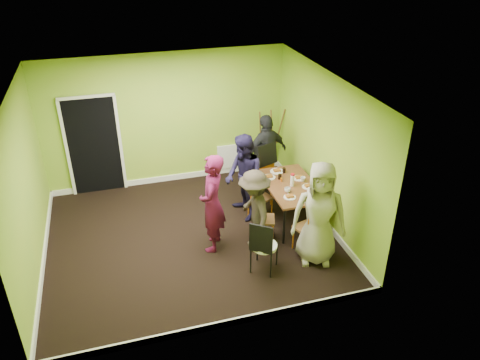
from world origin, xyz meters
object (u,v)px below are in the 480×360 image
at_px(person_left_far, 244,178).
at_px(person_left_near, 254,211).
at_px(chair_left_near, 260,215).
at_px(chair_back_end, 267,160).
at_px(dining_table, 291,187).
at_px(orange_bottle, 281,180).
at_px(person_standing, 212,203).
at_px(thermos, 292,181).
at_px(person_front_end, 319,214).
at_px(chair_left_far, 257,195).
at_px(easel, 270,141).
at_px(chair_front_end, 312,226).
at_px(chair_bentwood, 263,244).
at_px(blue_bottle, 313,187).
at_px(person_back_end, 266,154).

xyz_separation_m(person_left_far, person_left_near, (-0.12, -1.01, -0.09)).
relative_size(chair_left_near, chair_back_end, 0.76).
bearing_deg(chair_left_near, dining_table, 138.18).
bearing_deg(chair_back_end, orange_bottle, 68.07).
height_order(chair_back_end, person_standing, person_standing).
relative_size(orange_bottle, person_standing, 0.04).
relative_size(dining_table, thermos, 6.87).
bearing_deg(person_left_near, person_front_end, 57.81).
height_order(chair_left_far, easel, easel).
bearing_deg(chair_left_far, person_left_near, -46.63).
relative_size(chair_front_end, person_left_near, 0.65).
bearing_deg(chair_bentwood, person_left_far, 120.33).
bearing_deg(chair_bentwood, chair_front_end, 51.08).
distance_m(chair_front_end, person_left_near, 0.99).
bearing_deg(person_standing, person_left_near, 93.58).
relative_size(chair_front_end, blue_bottle, 4.40).
bearing_deg(blue_bottle, chair_bentwood, -143.01).
xyz_separation_m(chair_back_end, person_left_near, (-0.81, -1.66, -0.06)).
distance_m(easel, thermos, 2.03).
distance_m(chair_left_far, thermos, 0.72).
height_order(thermos, person_standing, person_standing).
height_order(blue_bottle, person_front_end, person_front_end).
bearing_deg(person_standing, chair_left_far, 144.99).
height_order(dining_table, chair_back_end, chair_back_end).
distance_m(chair_left_near, thermos, 0.91).
distance_m(easel, person_front_end, 3.23).
distance_m(chair_back_end, chair_bentwood, 2.48).
height_order(chair_left_far, person_left_near, person_left_near).
distance_m(chair_left_near, chair_bentwood, 0.92).
bearing_deg(chair_front_end, person_left_far, 100.68).
bearing_deg(easel, orange_bottle, -103.12).
xyz_separation_m(easel, orange_bottle, (-0.42, -1.80, 0.05)).
bearing_deg(person_left_near, thermos, 125.18).
bearing_deg(chair_left_near, person_standing, -71.45).
distance_m(chair_back_end, person_back_end, 0.20).
xyz_separation_m(dining_table, chair_bentwood, (-0.99, -1.30, -0.16)).
bearing_deg(person_back_end, person_front_end, 72.86).
bearing_deg(chair_back_end, chair_bentwood, 48.49).
bearing_deg(person_left_near, blue_bottle, 105.30).
xyz_separation_m(orange_bottle, person_left_far, (-0.67, 0.19, 0.05)).
height_order(dining_table, chair_left_far, chair_left_far).
height_order(chair_bentwood, thermos, thermos).
xyz_separation_m(person_standing, person_front_end, (1.55, -0.82, 0.02)).
bearing_deg(dining_table, person_left_near, -144.86).
xyz_separation_m(chair_left_far, chair_left_near, (-0.16, -0.65, -0.02)).
bearing_deg(orange_bottle, person_left_near, -134.18).
xyz_separation_m(dining_table, person_back_end, (-0.07, 1.20, 0.14)).
distance_m(chair_front_end, person_back_end, 2.28).
bearing_deg(blue_bottle, easel, 89.19).
distance_m(chair_front_end, person_front_end, 0.40).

